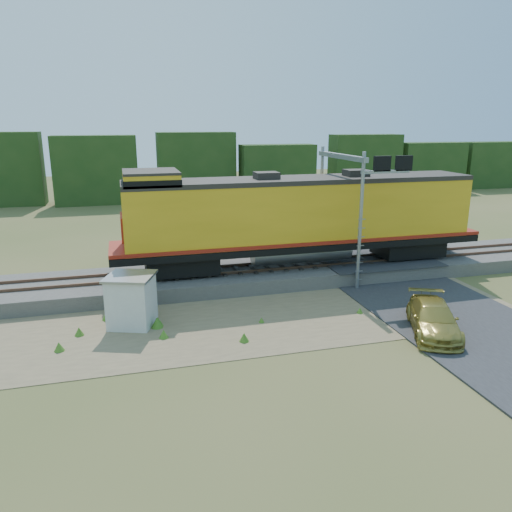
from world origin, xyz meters
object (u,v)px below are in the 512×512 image
object	(u,v)px
signal_gantry	(352,184)
car	(433,319)
locomotive	(297,217)
shed	(132,300)

from	to	relation	value
signal_gantry	car	xyz separation A→B (m)	(0.14, -8.51, -4.98)
locomotive	shed	size ratio (longest dim) A/B	8.40
locomotive	shed	world-z (taller)	locomotive
locomotive	signal_gantry	xyz separation A→B (m)	(3.04, -0.68, 1.90)
locomotive	signal_gantry	bearing A→B (deg)	-12.65
locomotive	car	size ratio (longest dim) A/B	4.68
locomotive	shed	distance (m)	11.10
locomotive	car	bearing A→B (deg)	-70.95
locomotive	shed	bearing A→B (deg)	-153.84
signal_gantry	shed	bearing A→B (deg)	-162.23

